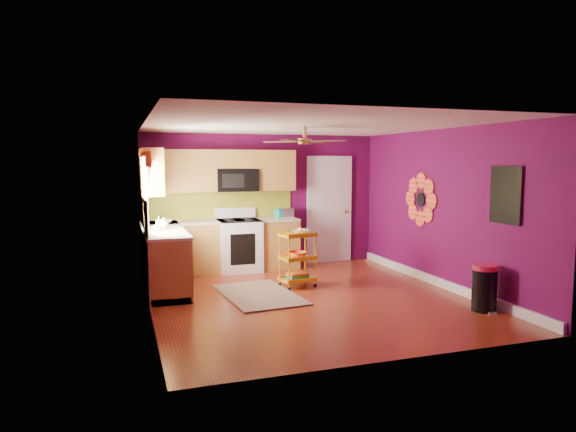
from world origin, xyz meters
name	(u,v)px	position (x,y,z in m)	size (l,w,h in m)	color
ground	(309,298)	(0.00, 0.00, 0.00)	(5.00, 5.00, 0.00)	maroon
room_envelope	(311,186)	(0.03, 0.00, 1.63)	(4.54, 5.04, 2.52)	#580A42
lower_cabinets	(198,253)	(-1.35, 1.82, 0.43)	(2.81, 2.31, 0.94)	olive
electric_range	(239,245)	(-0.55, 2.17, 0.48)	(0.76, 0.66, 1.13)	white
upper_cabinetry	(199,172)	(-1.24, 2.17, 1.80)	(2.80, 2.30, 1.26)	olive
left_window	(145,178)	(-2.22, 1.05, 1.74)	(0.08, 1.35, 1.08)	white
panel_door	(329,211)	(1.35, 2.47, 1.02)	(0.95, 0.11, 2.15)	white
right_wall_art	(455,198)	(2.23, -0.34, 1.44)	(0.04, 2.74, 1.04)	black
ceiling_fan	(305,141)	(0.00, 0.20, 2.29)	(1.01, 1.01, 0.26)	#BF8C3F
shag_rug	(259,295)	(-0.66, 0.37, 0.01)	(1.00, 1.64, 0.02)	black
rolling_cart	(298,257)	(0.07, 0.69, 0.49)	(0.58, 0.46, 0.95)	yellow
trash_can	(484,288)	(1.99, -1.35, 0.31)	(0.34, 0.37, 0.62)	black
teal_kettle	(279,213)	(0.24, 2.24, 1.02)	(0.18, 0.18, 0.21)	#128A7F
toaster	(287,213)	(0.40, 2.22, 1.03)	(0.22, 0.15, 0.18)	beige
soap_bottle_a	(159,222)	(-2.02, 1.37, 1.04)	(0.09, 0.09, 0.19)	#EA3F72
soap_bottle_b	(164,223)	(-1.94, 1.30, 1.03)	(0.14, 0.14, 0.17)	white
counter_dish	(165,222)	(-1.87, 2.01, 0.97)	(0.26, 0.26, 0.06)	white
counter_cup	(157,228)	(-2.06, 1.06, 0.99)	(0.11, 0.11, 0.09)	white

